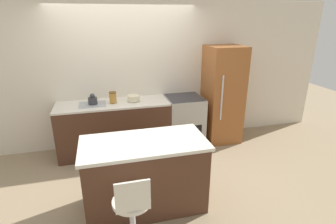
{
  "coord_description": "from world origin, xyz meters",
  "views": [
    {
      "loc": [
        -0.44,
        -4.02,
        2.3
      ],
      "look_at": [
        0.49,
        -0.45,
        0.96
      ],
      "focal_mm": 28.0,
      "sensor_mm": 36.0,
      "label": 1
    }
  ],
  "objects_px": {
    "mixing_bowl": "(133,98)",
    "kettle": "(93,100)",
    "stool_chair": "(133,216)",
    "refrigerator": "(223,95)",
    "oven_range": "(184,121)"
  },
  "relations": [
    {
      "from": "mixing_bowl",
      "to": "kettle",
      "type": "bearing_deg",
      "value": 180.0
    },
    {
      "from": "stool_chair",
      "to": "refrigerator",
      "type": "bearing_deg",
      "value": 48.54
    },
    {
      "from": "oven_range",
      "to": "mixing_bowl",
      "type": "height_order",
      "value": "mixing_bowl"
    },
    {
      "from": "stool_chair",
      "to": "oven_range",
      "type": "bearing_deg",
      "value": 61.09
    },
    {
      "from": "refrigerator",
      "to": "kettle",
      "type": "bearing_deg",
      "value": -179.98
    },
    {
      "from": "oven_range",
      "to": "mixing_bowl",
      "type": "distance_m",
      "value": 1.06
    },
    {
      "from": "kettle",
      "to": "refrigerator",
      "type": "bearing_deg",
      "value": 0.02
    },
    {
      "from": "refrigerator",
      "to": "mixing_bowl",
      "type": "distance_m",
      "value": 1.69
    },
    {
      "from": "kettle",
      "to": "mixing_bowl",
      "type": "height_order",
      "value": "kettle"
    },
    {
      "from": "refrigerator",
      "to": "stool_chair",
      "type": "relative_size",
      "value": 1.91
    },
    {
      "from": "oven_range",
      "to": "kettle",
      "type": "distance_m",
      "value": 1.7
    },
    {
      "from": "stool_chair",
      "to": "mixing_bowl",
      "type": "xyz_separation_m",
      "value": [
        0.33,
        2.29,
        0.5
      ]
    },
    {
      "from": "kettle",
      "to": "mixing_bowl",
      "type": "distance_m",
      "value": 0.68
    },
    {
      "from": "refrigerator",
      "to": "stool_chair",
      "type": "xyz_separation_m",
      "value": [
        -2.02,
        -2.29,
        -0.44
      ]
    },
    {
      "from": "stool_chair",
      "to": "mixing_bowl",
      "type": "height_order",
      "value": "mixing_bowl"
    }
  ]
}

